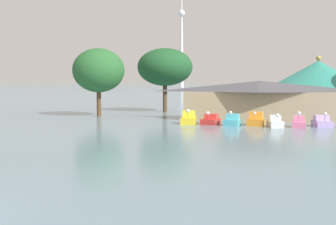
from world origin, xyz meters
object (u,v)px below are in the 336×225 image
at_px(pedal_boat_cyan, 232,121).
at_px(shoreline_tree_mid, 165,67).
at_px(pedal_boat_yellow, 189,119).
at_px(pedal_boat_orange, 256,120).
at_px(boathouse, 260,100).
at_px(pedal_boat_lavender, 322,122).
at_px(pedal_boat_red, 211,120).
at_px(green_roof_pavilion, 318,85).
at_px(pedal_boat_pink, 299,123).
at_px(pedal_boat_white, 275,122).
at_px(shoreline_tree_tall_left, 99,70).
at_px(distant_broadcast_tower, 182,29).

height_order(pedal_boat_cyan, shoreline_tree_mid, shoreline_tree_mid).
bearing_deg(pedal_boat_yellow, pedal_boat_orange, 83.95).
xyz_separation_m(pedal_boat_orange, boathouse, (0.05, 6.61, 1.94)).
distance_m(pedal_boat_lavender, shoreline_tree_mid, 28.82).
height_order(pedal_boat_red, shoreline_tree_mid, shoreline_tree_mid).
xyz_separation_m(pedal_boat_yellow, green_roof_pavilion, (14.74, 13.45, 3.75)).
bearing_deg(pedal_boat_pink, pedal_boat_orange, -97.31).
bearing_deg(pedal_boat_red, pedal_boat_white, 88.61).
xyz_separation_m(pedal_boat_red, pedal_boat_orange, (4.95, -0.10, 0.11)).
xyz_separation_m(pedal_boat_orange, pedal_boat_white, (2.03, -1.19, -0.09)).
height_order(pedal_boat_orange, shoreline_tree_mid, shoreline_tree_mid).
distance_m(pedal_boat_cyan, pedal_boat_white, 4.53).
bearing_deg(pedal_boat_orange, shoreline_tree_tall_left, -103.94).
height_order(pedal_boat_lavender, green_roof_pavilion, green_roof_pavilion).
xyz_separation_m(pedal_boat_pink, pedal_boat_lavender, (2.41, 1.58, -0.01)).
distance_m(pedal_boat_pink, pedal_boat_lavender, 2.89).
height_order(pedal_boat_pink, distant_broadcast_tower, distant_broadcast_tower).
bearing_deg(shoreline_tree_tall_left, shoreline_tree_mid, 59.53).
relative_size(pedal_boat_orange, shoreline_tree_tall_left, 0.27).
bearing_deg(distant_broadcast_tower, boathouse, -75.51).
relative_size(pedal_boat_cyan, pedal_boat_orange, 0.98).
relative_size(pedal_boat_yellow, pedal_boat_cyan, 1.21).
distance_m(pedal_boat_yellow, pedal_boat_lavender, 14.28).
height_order(pedal_boat_red, distant_broadcast_tower, distant_broadcast_tower).
xyz_separation_m(pedal_boat_white, pedal_boat_lavender, (4.80, 2.00, -0.02)).
relative_size(pedal_boat_cyan, shoreline_tree_tall_left, 0.27).
xyz_separation_m(pedal_boat_yellow, pedal_boat_pink, (11.84, -0.66, -0.10)).
xyz_separation_m(pedal_boat_orange, shoreline_tree_tall_left, (-21.56, 7.36, 5.67)).
bearing_deg(shoreline_tree_mid, pedal_boat_pink, -44.34).
distance_m(pedal_boat_red, pedal_boat_lavender, 11.81).
bearing_deg(pedal_boat_pink, shoreline_tree_mid, -131.72).
distance_m(green_roof_pavilion, distant_broadcast_tower, 329.66).
distance_m(pedal_boat_cyan, boathouse, 7.99).
distance_m(pedal_boat_yellow, shoreline_tree_mid, 20.97).
distance_m(shoreline_tree_mid, distant_broadcast_tower, 319.06).
bearing_deg(pedal_boat_yellow, boathouse, 125.06).
height_order(pedal_boat_yellow, pedal_boat_pink, pedal_boat_yellow).
height_order(pedal_boat_yellow, green_roof_pavilion, green_roof_pavilion).
height_order(pedal_boat_lavender, boathouse, boathouse).
bearing_deg(shoreline_tree_tall_left, pedal_boat_red, -23.62).
relative_size(pedal_boat_red, pedal_boat_orange, 1.04).
height_order(boathouse, shoreline_tree_tall_left, shoreline_tree_tall_left).
height_order(shoreline_tree_tall_left, distant_broadcast_tower, distant_broadcast_tower).
relative_size(pedal_boat_red, pedal_boat_lavender, 0.93).
relative_size(green_roof_pavilion, shoreline_tree_tall_left, 1.49).
relative_size(pedal_boat_lavender, shoreline_tree_mid, 0.28).
distance_m(pedal_boat_yellow, boathouse, 10.24).
bearing_deg(pedal_boat_yellow, shoreline_tree_mid, -164.25).
bearing_deg(pedal_boat_white, pedal_boat_pink, 88.66).
bearing_deg(pedal_boat_yellow, pedal_boat_cyan, 76.41).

